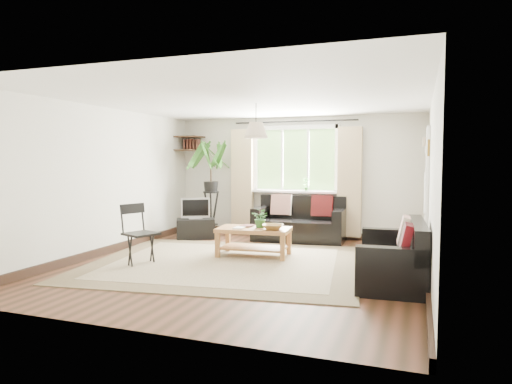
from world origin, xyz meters
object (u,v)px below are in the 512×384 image
(tv_stand, at_px, (196,229))
(palm_stand, at_px, (211,188))
(sofa_right, at_px, (391,253))
(coffee_table, at_px, (254,242))
(sofa_back, at_px, (299,220))
(folding_chair, at_px, (141,235))

(tv_stand, height_order, palm_stand, palm_stand)
(sofa_right, xyz_separation_m, coffee_table, (-2.15, 0.85, -0.14))
(sofa_back, bearing_deg, sofa_right, -55.84)
(sofa_right, distance_m, tv_stand, 4.32)
(sofa_back, bearing_deg, tv_stand, -168.08)
(coffee_table, xyz_separation_m, folding_chair, (-1.36, -1.10, 0.21))
(palm_stand, bearing_deg, sofa_back, -1.52)
(sofa_back, bearing_deg, palm_stand, 176.67)
(coffee_table, height_order, palm_stand, palm_stand)
(palm_stand, bearing_deg, coffee_table, -47.78)
(sofa_back, distance_m, sofa_right, 3.12)
(sofa_back, relative_size, sofa_right, 1.08)
(sofa_back, height_order, folding_chair, folding_chair)
(coffee_table, relative_size, folding_chair, 1.28)
(palm_stand, bearing_deg, tv_stand, -99.03)
(tv_stand, xyz_separation_m, palm_stand, (0.08, 0.53, 0.77))
(sofa_right, bearing_deg, tv_stand, -121.90)
(sofa_back, distance_m, palm_stand, 1.97)
(sofa_right, distance_m, coffee_table, 2.31)
(sofa_right, bearing_deg, palm_stand, -128.34)
(sofa_back, xyz_separation_m, folding_chair, (-1.67, -2.77, 0.04))
(tv_stand, relative_size, folding_chair, 0.82)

